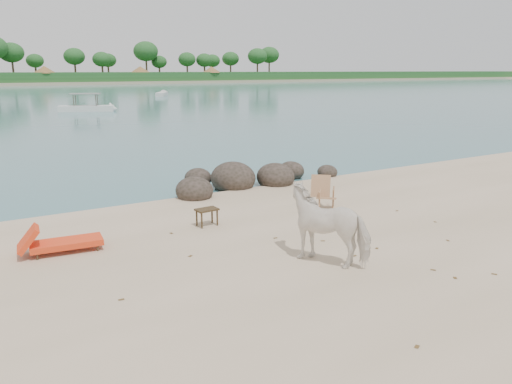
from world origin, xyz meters
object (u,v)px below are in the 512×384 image
at_px(side_table, 207,218).
at_px(boulders, 244,179).
at_px(cow, 330,225).
at_px(lounge_chair, 66,240).
at_px(deck_chair, 327,194).

bearing_deg(side_table, boulders, 45.30).
bearing_deg(boulders, side_table, -131.24).
height_order(cow, lounge_chair, cow).
relative_size(cow, lounge_chair, 0.99).
relative_size(cow, deck_chair, 1.97).
bearing_deg(lounge_chair, side_table, 7.40).
height_order(side_table, deck_chair, deck_chair).
bearing_deg(lounge_chair, deck_chair, 3.85).
height_order(cow, deck_chair, cow).
bearing_deg(side_table, cow, -74.59).
relative_size(cow, side_table, 3.36).
distance_m(side_table, lounge_chair, 3.29).
height_order(boulders, side_table, boulders).
relative_size(lounge_chair, deck_chair, 1.99).
distance_m(lounge_chair, deck_chair, 6.74).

